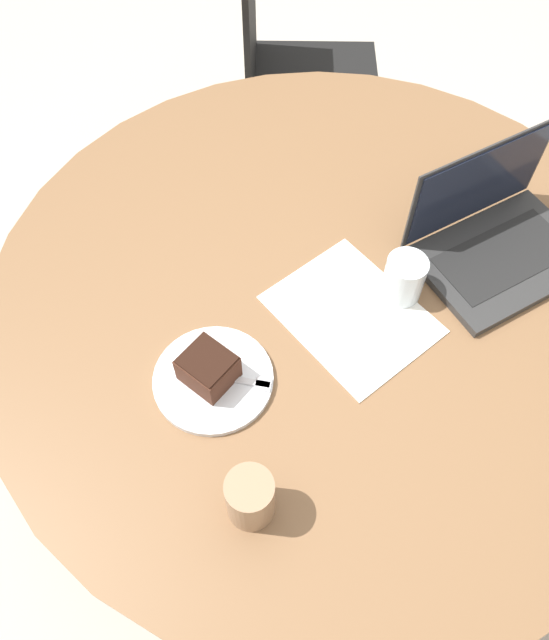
{
  "coord_description": "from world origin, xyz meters",
  "views": [
    {
      "loc": [
        0.18,
        -0.72,
        1.73
      ],
      "look_at": [
        -0.06,
        -0.14,
        0.75
      ],
      "focal_mm": 35.0,
      "sensor_mm": 36.0,
      "label": 1
    }
  ],
  "objects_px": {
    "plate": "(213,379)",
    "laptop": "(497,240)",
    "coffee_glass": "(250,498)",
    "chair": "(293,78)"
  },
  "relations": [
    {
      "from": "chair",
      "to": "plate",
      "type": "bearing_deg",
      "value": -6.99
    },
    {
      "from": "plate",
      "to": "laptop",
      "type": "xyz_separation_m",
      "value": [
        0.4,
        0.5,
        0.03
      ]
    },
    {
      "from": "coffee_glass",
      "to": "chair",
      "type": "bearing_deg",
      "value": 108.86
    },
    {
      "from": "plate",
      "to": "laptop",
      "type": "height_order",
      "value": "laptop"
    },
    {
      "from": "coffee_glass",
      "to": "laptop",
      "type": "distance_m",
      "value": 0.73
    },
    {
      "from": "chair",
      "to": "coffee_glass",
      "type": "relative_size",
      "value": 8.02
    },
    {
      "from": "chair",
      "to": "plate",
      "type": "xyz_separation_m",
      "value": [
        0.32,
        -1.2,
        0.26
      ]
    },
    {
      "from": "coffee_glass",
      "to": "plate",
      "type": "bearing_deg",
      "value": 130.35
    },
    {
      "from": "chair",
      "to": "coffee_glass",
      "type": "height_order",
      "value": "chair"
    },
    {
      "from": "plate",
      "to": "laptop",
      "type": "bearing_deg",
      "value": 50.84
    }
  ]
}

